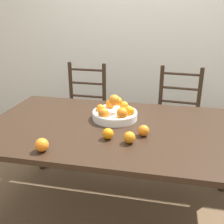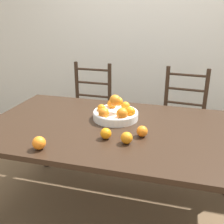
{
  "view_description": "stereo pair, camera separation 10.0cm",
  "coord_description": "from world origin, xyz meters",
  "px_view_note": "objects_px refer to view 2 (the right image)",
  "views": [
    {
      "loc": [
        0.3,
        -1.64,
        1.47
      ],
      "look_at": [
        -0.05,
        0.04,
        0.82
      ],
      "focal_mm": 42.0,
      "sensor_mm": 36.0,
      "label": 1
    },
    {
      "loc": [
        0.4,
        -1.61,
        1.47
      ],
      "look_at": [
        -0.05,
        0.04,
        0.82
      ],
      "focal_mm": 42.0,
      "sensor_mm": 36.0,
      "label": 2
    }
  ],
  "objects_px": {
    "orange_loose_0": "(127,138)",
    "chair_left": "(89,112)",
    "chair_right": "(182,121)",
    "orange_loose_2": "(142,131)",
    "fruit_bowl": "(116,112)",
    "orange_loose_1": "(39,143)",
    "orange_loose_3": "(106,133)"
  },
  "relations": [
    {
      "from": "orange_loose_0",
      "to": "chair_left",
      "type": "xyz_separation_m",
      "value": [
        -0.65,
        1.09,
        -0.3
      ]
    },
    {
      "from": "orange_loose_0",
      "to": "chair_right",
      "type": "relative_size",
      "value": 0.07
    },
    {
      "from": "orange_loose_2",
      "to": "chair_right",
      "type": "bearing_deg",
      "value": 75.58
    },
    {
      "from": "chair_right",
      "to": "fruit_bowl",
      "type": "bearing_deg",
      "value": -118.46
    },
    {
      "from": "orange_loose_2",
      "to": "chair_left",
      "type": "xyz_separation_m",
      "value": [
        -0.72,
        0.97,
        -0.3
      ]
    },
    {
      "from": "orange_loose_1",
      "to": "chair_right",
      "type": "height_order",
      "value": "chair_right"
    },
    {
      "from": "orange_loose_3",
      "to": "chair_right",
      "type": "height_order",
      "value": "chair_right"
    },
    {
      "from": "chair_left",
      "to": "chair_right",
      "type": "bearing_deg",
      "value": 1.01
    },
    {
      "from": "chair_right",
      "to": "orange_loose_2",
      "type": "bearing_deg",
      "value": -99.23
    },
    {
      "from": "fruit_bowl",
      "to": "orange_loose_1",
      "type": "relative_size",
      "value": 4.28
    },
    {
      "from": "chair_right",
      "to": "orange_loose_3",
      "type": "bearing_deg",
      "value": -108.39
    },
    {
      "from": "orange_loose_2",
      "to": "orange_loose_3",
      "type": "height_order",
      "value": "orange_loose_2"
    },
    {
      "from": "orange_loose_0",
      "to": "chair_right",
      "type": "distance_m",
      "value": 1.17
    },
    {
      "from": "orange_loose_1",
      "to": "orange_loose_3",
      "type": "bearing_deg",
      "value": 34.65
    },
    {
      "from": "fruit_bowl",
      "to": "orange_loose_2",
      "type": "distance_m",
      "value": 0.34
    },
    {
      "from": "chair_left",
      "to": "orange_loose_3",
      "type": "bearing_deg",
      "value": -63.49
    },
    {
      "from": "orange_loose_2",
      "to": "chair_left",
      "type": "height_order",
      "value": "chair_left"
    },
    {
      "from": "orange_loose_3",
      "to": "chair_right",
      "type": "bearing_deg",
      "value": 66.41
    },
    {
      "from": "chair_right",
      "to": "orange_loose_0",
      "type": "bearing_deg",
      "value": -101.38
    },
    {
      "from": "chair_left",
      "to": "fruit_bowl",
      "type": "bearing_deg",
      "value": -55.41
    },
    {
      "from": "fruit_bowl",
      "to": "orange_loose_1",
      "type": "xyz_separation_m",
      "value": [
        -0.31,
        -0.56,
        -0.01
      ]
    },
    {
      "from": "orange_loose_2",
      "to": "orange_loose_3",
      "type": "bearing_deg",
      "value": -156.94
    },
    {
      "from": "orange_loose_1",
      "to": "orange_loose_2",
      "type": "relative_size",
      "value": 1.1
    },
    {
      "from": "orange_loose_1",
      "to": "chair_left",
      "type": "relative_size",
      "value": 0.08
    },
    {
      "from": "orange_loose_1",
      "to": "chair_right",
      "type": "xyz_separation_m",
      "value": [
        0.8,
        1.29,
        -0.3
      ]
    },
    {
      "from": "orange_loose_1",
      "to": "orange_loose_3",
      "type": "relative_size",
      "value": 1.11
    },
    {
      "from": "orange_loose_2",
      "to": "orange_loose_3",
      "type": "xyz_separation_m",
      "value": [
        -0.21,
        -0.09,
        -0.0
      ]
    },
    {
      "from": "orange_loose_1",
      "to": "chair_left",
      "type": "distance_m",
      "value": 1.34
    },
    {
      "from": "fruit_bowl",
      "to": "orange_loose_0",
      "type": "distance_m",
      "value": 0.39
    },
    {
      "from": "chair_left",
      "to": "orange_loose_2",
      "type": "bearing_deg",
      "value": -52.41
    },
    {
      "from": "orange_loose_3",
      "to": "chair_left",
      "type": "distance_m",
      "value": 1.21
    },
    {
      "from": "orange_loose_3",
      "to": "orange_loose_1",
      "type": "bearing_deg",
      "value": -145.35
    }
  ]
}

